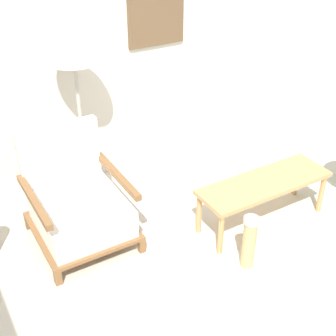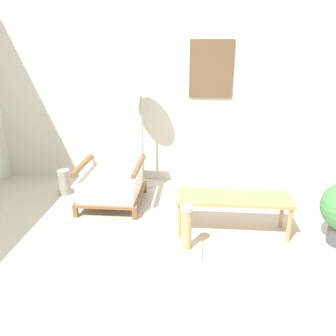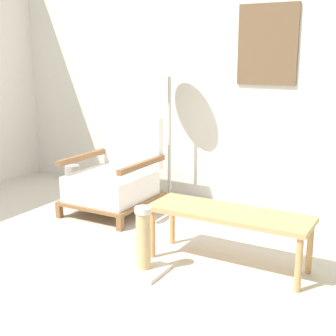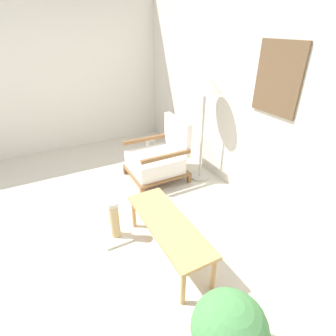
# 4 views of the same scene
# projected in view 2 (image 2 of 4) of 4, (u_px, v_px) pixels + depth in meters

# --- Properties ---
(ground_plane) EXTENTS (14.00, 14.00, 0.00)m
(ground_plane) POSITION_uv_depth(u_px,v_px,m) (157.00, 264.00, 2.90)
(ground_plane) COLOR beige
(wall_back) EXTENTS (8.00, 0.09, 2.70)m
(wall_back) POSITION_uv_depth(u_px,v_px,m) (174.00, 84.00, 4.35)
(wall_back) COLOR silver
(wall_back) RESTS_ON ground_plane
(armchair) EXTENTS (0.73, 0.79, 0.88)m
(armchair) POSITION_uv_depth(u_px,v_px,m) (113.00, 178.00, 3.97)
(armchair) COLOR brown
(armchair) RESTS_ON ground_plane
(floor_lamp) EXTENTS (0.43, 0.43, 1.53)m
(floor_lamp) POSITION_uv_depth(u_px,v_px,m) (141.00, 89.00, 4.12)
(floor_lamp) COLOR #B7B2A8
(floor_lamp) RESTS_ON ground_plane
(coffee_table) EXTENTS (1.15, 0.38, 0.40)m
(coffee_table) POSITION_uv_depth(u_px,v_px,m) (233.00, 201.00, 3.30)
(coffee_table) COLOR tan
(coffee_table) RESTS_ON ground_plane
(vase) EXTENTS (0.16, 0.16, 0.33)m
(vase) POSITION_uv_depth(u_px,v_px,m) (65.00, 182.00, 4.26)
(vase) COLOR #9E998E
(vase) RESTS_ON ground_plane
(scratching_post) EXTENTS (0.29, 0.29, 0.47)m
(scratching_post) POSITION_uv_depth(u_px,v_px,m) (186.00, 235.00, 3.04)
(scratching_post) COLOR beige
(scratching_post) RESTS_ON ground_plane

